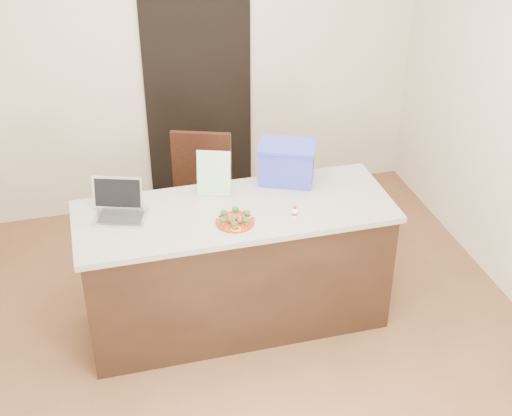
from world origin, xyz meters
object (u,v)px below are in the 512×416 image
object	(u,v)px
island	(236,267)
blue_box	(287,162)
yogurt_bottle	(295,213)
chair	(205,191)
laptop	(119,206)
napkin	(232,220)
plate	(235,222)

from	to	relation	value
island	blue_box	world-z (taller)	blue_box
yogurt_bottle	chair	bearing A→B (deg)	110.39
yogurt_bottle	laptop	distance (m)	1.11
blue_box	yogurt_bottle	bearing A→B (deg)	-77.45
napkin	yogurt_bottle	xyz separation A→B (m)	(0.39, -0.06, 0.03)
napkin	laptop	world-z (taller)	laptop
laptop	chair	size ratio (longest dim) A/B	0.37
plate	yogurt_bottle	size ratio (longest dim) A/B	3.36
blue_box	napkin	bearing A→B (deg)	-116.50
napkin	laptop	distance (m)	0.72
island	chair	bearing A→B (deg)	92.50
plate	napkin	size ratio (longest dim) A/B	1.71
yogurt_bottle	blue_box	size ratio (longest dim) A/B	0.16
island	yogurt_bottle	bearing A→B (deg)	-28.49
island	yogurt_bottle	world-z (taller)	yogurt_bottle
napkin	laptop	bearing A→B (deg)	159.16
plate	yogurt_bottle	distance (m)	0.38
island	laptop	xyz separation A→B (m)	(-0.72, 0.13, 0.52)
yogurt_bottle	island	bearing A→B (deg)	151.51
plate	laptop	size ratio (longest dim) A/B	0.65
napkin	laptop	xyz separation A→B (m)	(-0.67, 0.26, 0.06)
yogurt_bottle	chair	xyz separation A→B (m)	(-0.38, 1.02, -0.36)
plate	napkin	distance (m)	0.04
yogurt_bottle	blue_box	distance (m)	0.49
laptop	blue_box	distance (m)	1.16
island	napkin	distance (m)	0.48
napkin	chair	size ratio (longest dim) A/B	0.14
island	napkin	bearing A→B (deg)	-110.16
laptop	chair	bearing A→B (deg)	64.73
island	blue_box	distance (m)	0.79
napkin	blue_box	distance (m)	0.64
chair	plate	bearing A→B (deg)	-70.16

